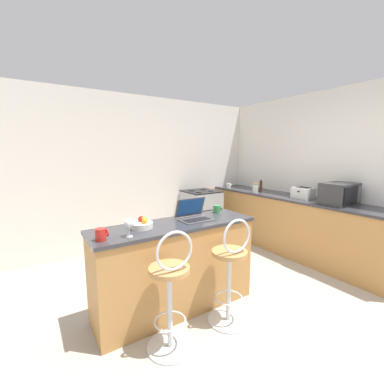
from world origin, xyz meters
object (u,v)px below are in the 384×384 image
bar_stool_far (230,273)px  laptop (194,214)px  bar_stool_near (171,294)px  wine_glass_short (129,224)px  toaster (303,193)px  mug_red (101,234)px  mug_white (229,185)px  fruit_bowl (142,224)px  pepper_mill (261,186)px  microwave (339,194)px  storage_jar (255,188)px  stove_range (201,215)px  mug_green (217,209)px

bar_stool_far → laptop: size_ratio=3.01×
bar_stool_near → wine_glass_short: bearing=122.5°
toaster → mug_red: toaster is taller
mug_white → fruit_bowl: bearing=-146.6°
pepper_mill → fruit_bowl: 2.92m
microwave → pepper_mill: microwave is taller
microwave → storage_jar: size_ratio=2.97×
wine_glass_short → fruit_bowl: size_ratio=0.73×
laptop → mug_white: bearing=40.7°
toaster → stove_range: toaster is taller
microwave → pepper_mill: 1.43m
bar_stool_near → storage_jar: 2.97m
toaster → storage_jar: 0.85m
mug_white → mug_red: (-2.98, -1.84, 0.01)m
microwave → stove_range: (-0.88, 2.07, -0.62)m
pepper_mill → storage_jar: (-0.20, -0.05, -0.02)m
bar_stool_near → microwave: size_ratio=2.15×
stove_range → storage_jar: storage_jar is taller
pepper_mill → stove_range: bearing=144.8°
mug_white → pepper_mill: pepper_mill is taller
toaster → pepper_mill: (0.01, 0.88, 0.02)m
mug_white → microwave: bearing=-85.8°
bar_stool_near → storage_jar: bearing=30.4°
laptop → microwave: 2.17m
laptop → toaster: laptop is taller
bar_stool_far → stove_range: bar_stool_far is taller
bar_stool_near → mug_red: (-0.44, 0.37, 0.48)m
microwave → wine_glass_short: (-2.91, 0.24, -0.03)m
toaster → microwave: bearing=-90.5°
laptop → mug_white: size_ratio=3.39×
fruit_bowl → mug_red: fruit_bowl is taller
bar_stool_near → fruit_bowl: 0.71m
laptop → fruit_bowl: (-0.60, 0.00, -0.02)m
laptop → pepper_mill: (2.14, 1.00, 0.04)m
toaster → mug_red: 3.16m
wine_glass_short → bar_stool_far: bearing=-21.3°
bar_stool_far → mug_white: size_ratio=10.22×
bar_stool_far → mug_green: bar_stool_far is taller
bar_stool_far → mug_green: bearing=62.7°
wine_glass_short → mug_white: (2.76, 1.88, -0.08)m
bar_stool_near → pepper_mill: (2.72, 1.53, 0.53)m
microwave → wine_glass_short: bearing=175.2°
bar_stool_near → laptop: laptop is taller
laptop → wine_glass_short: size_ratio=2.16×
mug_green → mug_red: (-1.41, -0.26, 0.01)m
microwave → mug_white: microwave is taller
bar_stool_far → toaster: 2.22m
stove_range → bar_stool_near: bearing=-130.0°
microwave → mug_green: size_ratio=4.78×
microwave → bar_stool_far: bearing=-177.4°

